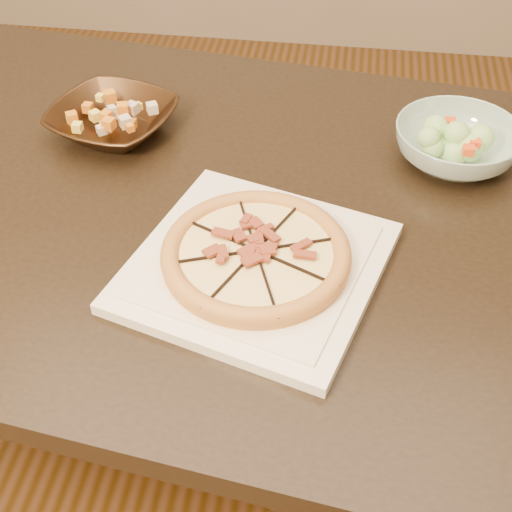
# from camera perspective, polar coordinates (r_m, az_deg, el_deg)

# --- Properties ---
(floor) EXTENTS (4.00, 4.00, 0.02)m
(floor) POSITION_cam_1_polar(r_m,az_deg,el_deg) (1.77, -3.51, -13.56)
(floor) COLOR brown
(floor) RESTS_ON ground
(dining_table) EXTENTS (1.57, 1.12, 0.75)m
(dining_table) POSITION_cam_1_polar(r_m,az_deg,el_deg) (1.21, -2.89, 1.06)
(dining_table) COLOR black
(dining_table) RESTS_ON floor
(plate) EXTENTS (0.42, 0.42, 0.02)m
(plate) POSITION_cam_1_polar(r_m,az_deg,el_deg) (1.02, -0.00, -0.80)
(plate) COLOR #F5E9CC
(plate) RESTS_ON dining_table
(pizza) EXTENTS (0.27, 0.27, 0.03)m
(pizza) POSITION_cam_1_polar(r_m,az_deg,el_deg) (1.00, -0.00, 0.16)
(pizza) COLOR orange
(pizza) RESTS_ON plate
(bronze_bowl) EXTENTS (0.26, 0.26, 0.05)m
(bronze_bowl) POSITION_cam_1_polar(r_m,az_deg,el_deg) (1.32, -11.37, 10.58)
(bronze_bowl) COLOR #412A18
(bronze_bowl) RESTS_ON dining_table
(mixed_dish) EXTENTS (0.11, 0.11, 0.03)m
(mixed_dish) POSITION_cam_1_polar(r_m,az_deg,el_deg) (1.29, -11.63, 12.06)
(mixed_dish) COLOR #CDB390
(mixed_dish) RESTS_ON bronze_bowl
(salad_bowl) EXTENTS (0.23, 0.23, 0.07)m
(salad_bowl) POSITION_cam_1_polar(r_m,az_deg,el_deg) (1.26, 15.73, 8.56)
(salad_bowl) COLOR #A5C1B3
(salad_bowl) RESTS_ON dining_table
(salad) EXTENTS (0.08, 0.12, 0.04)m
(salad) POSITION_cam_1_polar(r_m,az_deg,el_deg) (1.23, 16.13, 10.51)
(salad) COLOR #BBE185
(salad) RESTS_ON salad_bowl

